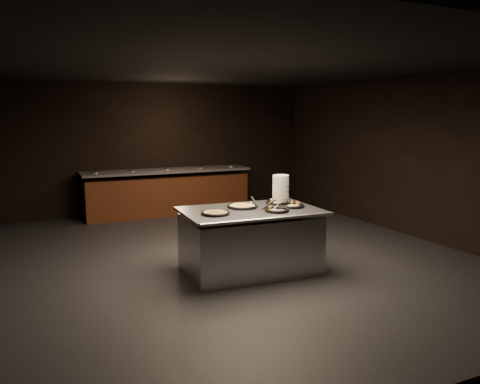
{
  "coord_description": "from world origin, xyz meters",
  "views": [
    {
      "loc": [
        -2.85,
        -6.46,
        2.16
      ],
      "look_at": [
        0.27,
        0.3,
        0.96
      ],
      "focal_mm": 35.0,
      "sensor_mm": 36.0,
      "label": 1
    }
  ],
  "objects": [
    {
      "name": "room",
      "position": [
        0.0,
        0.0,
        1.45
      ],
      "size": [
        7.02,
        8.02,
        2.92
      ],
      "color": "black",
      "rests_on": "ground"
    },
    {
      "name": "salad_bar",
      "position": [
        0.0,
        3.56,
        0.44
      ],
      "size": [
        3.7,
        0.83,
        1.18
      ],
      "color": "#532713",
      "rests_on": "ground"
    },
    {
      "name": "serving_counter",
      "position": [
        -0.07,
        -0.77,
        0.43
      ],
      "size": [
        1.92,
        1.28,
        0.89
      ],
      "rotation": [
        0.0,
        0.0,
        -0.05
      ],
      "color": "silver",
      "rests_on": "ground"
    },
    {
      "name": "plate_stack",
      "position": [
        0.57,
        -0.49,
        1.1
      ],
      "size": [
        0.24,
        0.24,
        0.41
      ],
      "primitive_type": "cylinder",
      "color": "silver",
      "rests_on": "serving_counter"
    },
    {
      "name": "pan_veggie_whole",
      "position": [
        -0.63,
        -0.89,
        0.91
      ],
      "size": [
        0.38,
        0.38,
        0.04
      ],
      "rotation": [
        0.0,
        0.0,
        0.39
      ],
      "color": "black",
      "rests_on": "serving_counter"
    },
    {
      "name": "pan_cheese_whole",
      "position": [
        -0.11,
        -0.61,
        0.91
      ],
      "size": [
        0.43,
        0.43,
        0.04
      ],
      "rotation": [
        0.0,
        0.0,
        0.3
      ],
      "color": "black",
      "rests_on": "serving_counter"
    },
    {
      "name": "pan_cheese_slices_a",
      "position": [
        0.48,
        -0.56,
        0.91
      ],
      "size": [
        0.34,
        0.34,
        0.04
      ],
      "rotation": [
        0.0,
        0.0,
        1.28
      ],
      "color": "black",
      "rests_on": "serving_counter"
    },
    {
      "name": "pan_cheese_slices_b",
      "position": [
        0.2,
        -1.04,
        0.91
      ],
      "size": [
        0.34,
        0.34,
        0.04
      ],
      "rotation": [
        0.0,
        0.0,
        2.13
      ],
      "color": "black",
      "rests_on": "serving_counter"
    },
    {
      "name": "pan_veggie_slices",
      "position": [
        0.55,
        -0.85,
        0.91
      ],
      "size": [
        0.37,
        0.37,
        0.04
      ],
      "rotation": [
        0.0,
        0.0,
        -0.74
      ],
      "color": "black",
      "rests_on": "serving_counter"
    },
    {
      "name": "server_left",
      "position": [
        -0.01,
        -0.76,
        0.97
      ],
      "size": [
        0.1,
        0.34,
        0.16
      ],
      "rotation": [
        0.0,
        0.0,
        1.64
      ],
      "color": "silver",
      "rests_on": "serving_counter"
    },
    {
      "name": "server_right",
      "position": [
        0.1,
        -1.08,
        0.98
      ],
      "size": [
        0.35,
        0.1,
        0.17
      ],
      "rotation": [
        0.0,
        0.0,
        0.03
      ],
      "color": "silver",
      "rests_on": "serving_counter"
    }
  ]
}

